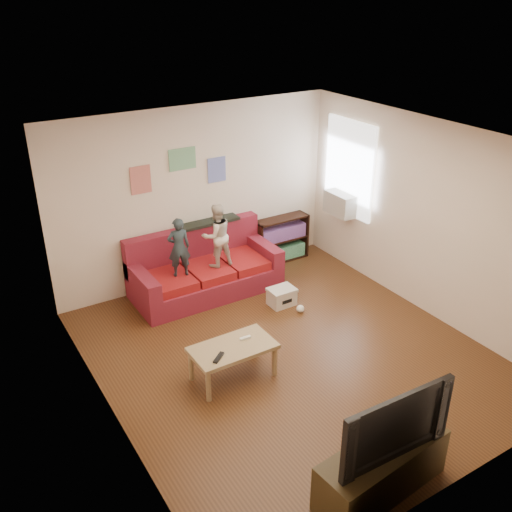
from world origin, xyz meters
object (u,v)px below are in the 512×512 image
child_b (217,236)px  television (388,420)px  child_a (179,247)px  coffee_table (233,351)px  file_box (282,296)px  sofa (204,271)px  tv_stand (382,469)px  bookshelf (281,241)px

child_b → television: child_b is taller
child_a → child_b: bearing=-166.4°
coffee_table → television: (0.33, -2.16, 0.46)m
file_box → television: 3.50m
sofa → tv_stand: sofa is taller
coffee_table → file_box: (1.43, 1.09, -0.24)m
tv_stand → television: 0.59m
television → child_a: bearing=93.2°
child_a → file_box: size_ratio=2.29×
child_a → tv_stand: size_ratio=0.65×
bookshelf → television: 4.90m
sofa → television: television is taller
sofa → coffee_table: 2.18m
television → sofa: bearing=87.1°
child_a → television: 4.06m
sofa → file_box: bearing=-52.5°
child_b → coffee_table: size_ratio=0.97×
child_b → file_box: (0.61, -0.81, -0.80)m
file_box → television: size_ratio=0.33×
tv_stand → file_box: bearing=66.1°
child_a → child_b: 0.60m
coffee_table → sofa: bearing=72.0°
bookshelf → child_a: bearing=-168.1°
tv_stand → sofa: bearing=80.1°
coffee_table → television: television is taller
coffee_table → file_box: bearing=37.4°
child_b → television: 4.09m
bookshelf → tv_stand: 4.88m
bookshelf → file_box: bearing=-123.5°
sofa → tv_stand: 4.25m
coffee_table → child_a: bearing=83.3°
sofa → file_box: size_ratio=5.71×
sofa → bookshelf: size_ratio=2.32×
child_a → coffee_table: bearing=96.9°
child_a → tv_stand: (0.11, -4.06, -0.65)m
sofa → child_a: bearing=-158.9°
file_box → tv_stand: bearing=-108.7°
bookshelf → television: television is taller
coffee_table → tv_stand: (0.33, -2.16, -0.13)m
tv_stand → coffee_table: bearing=93.5°
child_a → coffee_table: child_a is taller
child_a → child_b: child_b is taller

